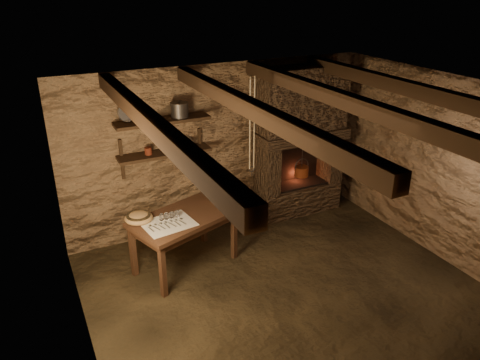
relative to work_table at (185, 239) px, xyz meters
name	(u,v)px	position (x,y,z in m)	size (l,w,h in m)	color
floor	(287,292)	(0.89, -1.07, -0.40)	(4.50, 4.50, 0.00)	black
back_wall	(218,147)	(0.89, 0.93, 0.80)	(4.50, 0.04, 2.40)	brown
front_wall	(435,311)	(0.89, -3.07, 0.80)	(4.50, 0.04, 2.40)	brown
left_wall	(78,252)	(-1.36, -1.07, 0.80)	(0.04, 4.00, 2.40)	brown
right_wall	(441,168)	(3.14, -1.07, 0.80)	(0.04, 4.00, 2.40)	brown
ceiling	(297,94)	(0.89, -1.07, 2.00)	(4.50, 4.00, 0.04)	black
beam_far_left	(150,122)	(-0.61, -1.07, 1.91)	(0.14, 3.95, 0.16)	black
beam_mid_left	(252,109)	(0.39, -1.07, 1.91)	(0.14, 3.95, 0.16)	black
beam_mid_right	(337,98)	(1.39, -1.07, 1.91)	(0.14, 3.95, 0.16)	black
beam_far_right	(410,88)	(2.39, -1.07, 1.91)	(0.14, 3.95, 0.16)	black
shelf_lower	(165,153)	(0.04, 0.77, 0.90)	(1.25, 0.30, 0.04)	black
shelf_upper	(163,121)	(0.04, 0.77, 1.35)	(1.25, 0.30, 0.04)	black
hearth	(300,138)	(2.14, 0.70, 0.83)	(1.43, 0.51, 2.30)	#332419
work_table	(185,239)	(0.00, 0.00, 0.00)	(1.46, 1.12, 0.74)	#311C11
linen_cloth	(168,224)	(-0.24, -0.12, 0.34)	(0.59, 0.48, 0.01)	white
pewter_cutlery_row	(169,224)	(-0.24, -0.14, 0.35)	(0.50, 0.19, 0.01)	#9B9A8D
drinking_glasses	(167,216)	(-0.22, 0.00, 0.39)	(0.19, 0.06, 0.08)	silver
stoneware_jug	(215,186)	(0.54, 0.25, 0.53)	(0.17, 0.17, 0.45)	#90631B
wooden_bowl	(139,218)	(-0.53, 0.11, 0.38)	(0.35, 0.35, 0.12)	olive
iron_stockpot	(180,110)	(0.28, 0.77, 1.46)	(0.24, 0.24, 0.18)	#312E2C
tin_pan	(126,113)	(-0.40, 0.87, 1.49)	(0.23, 0.23, 0.03)	#A0A09A
small_kettle	(187,144)	(0.36, 0.77, 0.98)	(0.16, 0.12, 0.17)	#A0A09A
rusty_tin	(148,151)	(-0.18, 0.77, 0.97)	(0.10, 0.10, 0.10)	#571D11
red_pot	(301,171)	(2.16, 0.65, 0.31)	(0.26, 0.26, 0.54)	maroon
hanging_ropes	(252,124)	(0.94, -0.02, 1.40)	(0.08, 0.08, 1.20)	beige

